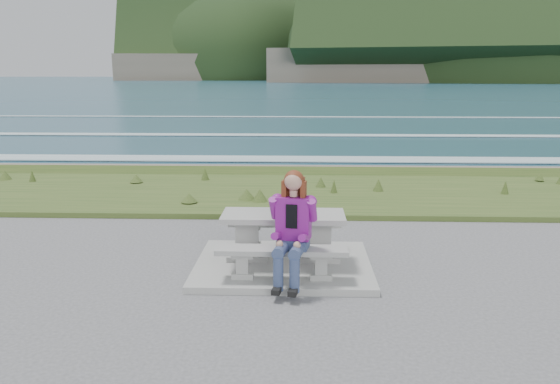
# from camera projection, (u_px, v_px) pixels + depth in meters

# --- Properties ---
(concrete_slab) EXTENTS (2.60, 2.10, 0.10)m
(concrete_slab) POSITION_uv_depth(u_px,v_px,m) (283.00, 265.00, 8.18)
(concrete_slab) COLOR gray
(concrete_slab) RESTS_ON ground
(picnic_table) EXTENTS (1.80, 0.75, 0.75)m
(picnic_table) POSITION_uv_depth(u_px,v_px,m) (283.00, 224.00, 8.05)
(picnic_table) COLOR gray
(picnic_table) RESTS_ON concrete_slab
(bench_landward) EXTENTS (1.80, 0.35, 0.45)m
(bench_landward) POSITION_uv_depth(u_px,v_px,m) (282.00, 255.00, 7.41)
(bench_landward) COLOR gray
(bench_landward) RESTS_ON concrete_slab
(bench_seaward) EXTENTS (1.80, 0.35, 0.45)m
(bench_seaward) POSITION_uv_depth(u_px,v_px,m) (285.00, 227.00, 8.78)
(bench_seaward) COLOR gray
(bench_seaward) RESTS_ON concrete_slab
(grass_verge) EXTENTS (160.00, 4.50, 0.22)m
(grass_verge) POSITION_uv_depth(u_px,v_px,m) (290.00, 196.00, 13.08)
(grass_verge) COLOR #2D481B
(grass_verge) RESTS_ON ground
(shore_drop) EXTENTS (160.00, 0.80, 2.20)m
(shore_drop) POSITION_uv_depth(u_px,v_px,m) (292.00, 174.00, 15.91)
(shore_drop) COLOR #675D4D
(shore_drop) RESTS_ON ground
(ocean) EXTENTS (1600.00, 1600.00, 0.09)m
(ocean) POSITION_uv_depth(u_px,v_px,m) (296.00, 151.00, 33.06)
(ocean) COLOR #214C60
(ocean) RESTS_ON ground
(seated_woman) EXTENTS (0.57, 0.84, 1.52)m
(seated_woman) POSITION_uv_depth(u_px,v_px,m) (291.00, 244.00, 7.23)
(seated_woman) COLOR navy
(seated_woman) RESTS_ON concrete_slab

